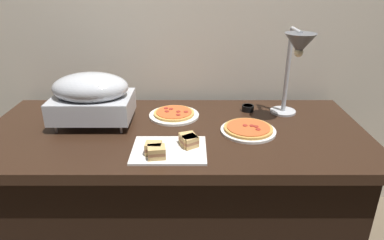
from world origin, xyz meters
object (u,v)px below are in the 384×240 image
at_px(chafing_dish, 93,96).
at_px(pizza_plate_center, 175,114).
at_px(heat_lamp, 298,53).
at_px(sauce_cup_near, 249,108).
at_px(sandwich_platter, 172,148).
at_px(pizza_plate_front, 249,130).

xyz_separation_m(chafing_dish, pizza_plate_center, (0.41, 0.10, -0.14)).
bearing_deg(chafing_dish, pizza_plate_center, 13.21).
xyz_separation_m(heat_lamp, sauce_cup_near, (-0.19, 0.15, -0.34)).
bearing_deg(sauce_cup_near, heat_lamp, -37.00).
bearing_deg(heat_lamp, chafing_dish, -178.35).
relative_size(chafing_dish, sandwich_platter, 1.22).
height_order(chafing_dish, heat_lamp, heat_lamp).
bearing_deg(heat_lamp, pizza_plate_center, 173.75).
bearing_deg(heat_lamp, pizza_plate_front, -150.85).
bearing_deg(heat_lamp, sauce_cup_near, 143.00).
relative_size(chafing_dish, heat_lamp, 0.84).
height_order(heat_lamp, pizza_plate_center, heat_lamp).
relative_size(heat_lamp, sauce_cup_near, 7.01).
relative_size(pizza_plate_center, sandwich_platter, 0.83).
height_order(chafing_dish, pizza_plate_front, chafing_dish).
distance_m(pizza_plate_front, sandwich_platter, 0.42).
relative_size(pizza_plate_front, pizza_plate_center, 1.00).
distance_m(heat_lamp, sandwich_platter, 0.77).
distance_m(pizza_plate_center, sauce_cup_near, 0.42).
relative_size(sandwich_platter, sauce_cup_near, 4.84).
height_order(chafing_dish, pizza_plate_center, chafing_dish).
xyz_separation_m(chafing_dish, pizza_plate_front, (0.78, -0.10, -0.14)).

